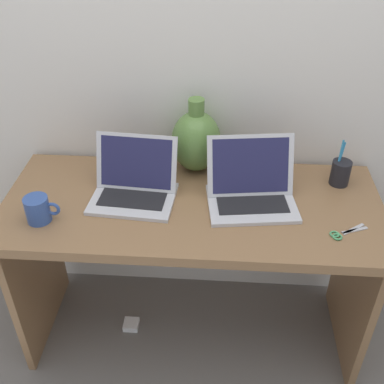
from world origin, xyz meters
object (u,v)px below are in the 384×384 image
power_brick (131,325)px  green_vase (196,140)px  scissors (343,233)px  coffee_mug (38,209)px  pen_cup (340,172)px  laptop_left (135,182)px  laptop_right (251,186)px

power_brick → green_vase: bearing=40.7°
scissors → power_brick: (-0.83, 0.14, -0.75)m
coffee_mug → pen_cup: size_ratio=0.67×
pen_cup → scissors: size_ratio=1.34×
laptop_left → power_brick: size_ratio=4.71×
green_vase → laptop_right: bearing=-43.3°
laptop_left → laptop_right: bearing=-0.0°
coffee_mug → scissors: coffee_mug is taller
laptop_left → pen_cup: size_ratio=1.74×
pen_cup → power_brick: size_ratio=2.70×
green_vase → coffee_mug: bearing=-144.4°
laptop_left → scissors: (0.76, -0.18, -0.06)m
power_brick → laptop_left: bearing=31.6°
laptop_right → pen_cup: size_ratio=1.87×
laptop_left → coffee_mug: size_ratio=2.60×
coffee_mug → power_brick: (0.25, 0.14, -0.79)m
pen_cup → scissors: (-0.04, -0.31, -0.05)m
laptop_left → pen_cup: laptop_left is taller
laptop_left → coffee_mug: laptop_left is taller
laptop_left → power_brick: laptop_left is taller
scissors → laptop_right: bearing=149.9°
laptop_right → coffee_mug: 0.78m
laptop_right → pen_cup: bearing=20.3°
coffee_mug → power_brick: coffee_mug is taller
laptop_left → pen_cup: bearing=9.3°
laptop_right → scissors: 0.37m
laptop_left → green_vase: size_ratio=1.06×
power_brick → pen_cup: bearing=11.3°
scissors → power_brick: bearing=170.3°
coffee_mug → laptop_left: bearing=29.4°
laptop_left → laptop_right: size_ratio=0.93×
coffee_mug → power_brick: size_ratio=1.81×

